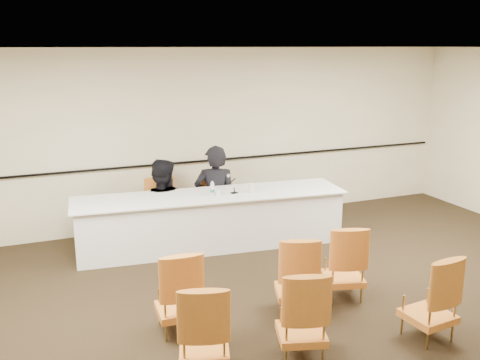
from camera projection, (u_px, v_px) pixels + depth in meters
name	position (u px, v px, depth m)	size (l,w,h in m)	color
floor	(309.00, 330.00, 5.86)	(10.00, 10.00, 0.00)	black
ceiling	(318.00, 49.00, 5.12)	(10.00, 10.00, 0.00)	white
wall_back	(195.00, 138.00, 9.08)	(10.00, 0.04, 3.00)	beige
wall_rail	(197.00, 161.00, 9.14)	(9.80, 0.04, 0.03)	black
panel_table	(211.00, 220.00, 8.22)	(4.14, 0.95, 0.83)	white
panelist_main	(216.00, 202.00, 8.81)	(0.70, 0.46, 1.91)	black
panelist_main_chair	(216.00, 205.00, 8.82)	(0.50, 0.50, 0.95)	#C06122
panelist_second	(162.00, 213.00, 8.60)	(0.87, 0.68, 1.79)	black
panelist_second_chair	(162.00, 209.00, 8.58)	(0.50, 0.50, 0.95)	#C06122
papers	(236.00, 193.00, 8.20)	(0.30, 0.22, 0.00)	white
microphone	(234.00, 185.00, 8.13)	(0.10, 0.20, 0.28)	black
water_bottle	(212.00, 188.00, 8.09)	(0.06, 0.06, 0.21)	#18867F
drinking_glass	(218.00, 192.00, 8.05)	(0.06, 0.06, 0.10)	white
coffee_cup	(251.00, 188.00, 8.21)	(0.09, 0.09, 0.14)	silver
aud_chair_front_left	(178.00, 291.00, 5.73)	(0.50, 0.50, 0.95)	#C06122
aud_chair_front_mid	(297.00, 274.00, 6.16)	(0.50, 0.50, 0.95)	#C06122
aud_chair_front_right	(344.00, 261.00, 6.51)	(0.50, 0.50, 0.95)	#C06122
aud_chair_back_left	(204.00, 328.00, 4.97)	(0.50, 0.50, 0.95)	#C06122
aud_chair_back_mid	(302.00, 313.00, 5.25)	(0.50, 0.50, 0.95)	#C06122
aud_chair_back_right	(430.00, 296.00, 5.60)	(0.50, 0.50, 0.95)	#C06122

